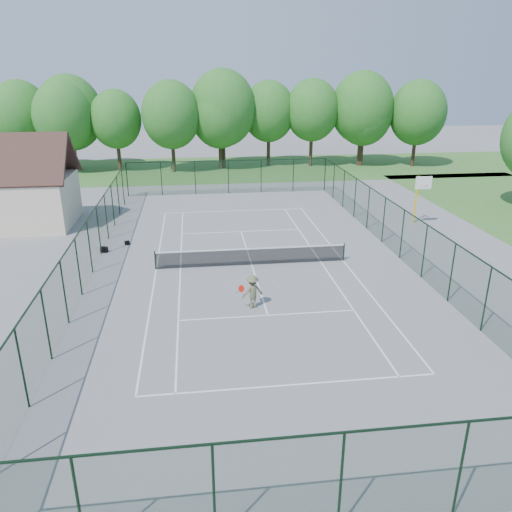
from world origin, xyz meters
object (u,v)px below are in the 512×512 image
Objects in this scene: tennis_net at (252,256)px; sports_bag_a at (104,250)px; basketball_goal at (420,190)px; tennis_player at (252,292)px.

tennis_net is 9.47m from sports_bag_a.
basketball_goal reaches higher than tennis_player.
tennis_player reaches higher than sports_bag_a.
tennis_player is (8.26, -8.76, 0.65)m from sports_bag_a.
tennis_net is 3.04× the size of basketball_goal.
sports_bag_a is at bearing -171.78° from basketball_goal.
sports_bag_a is 12.06m from tennis_player.
tennis_player is at bearing -30.95° from sports_bag_a.
tennis_player is (-0.61, -5.47, 0.24)m from tennis_net.
basketball_goal is at bearing 41.37° from tennis_player.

